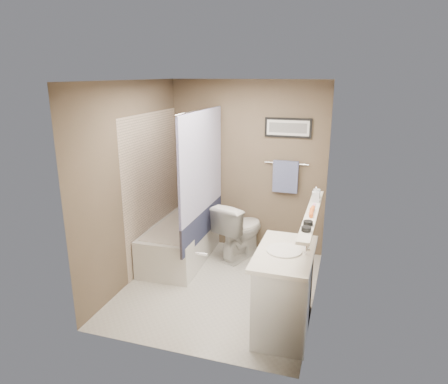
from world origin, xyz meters
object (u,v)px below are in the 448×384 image
(bathtub, at_px, (182,241))
(candle_bowl_far, at_px, (308,223))
(hair_brush_back, at_px, (312,210))
(glass_jar, at_px, (317,194))
(soap_bottle, at_px, (316,194))
(hair_brush_front, at_px, (311,213))
(candle_bowl_near, at_px, (306,229))
(vanity, at_px, (284,292))
(toilet, at_px, (240,230))

(bathtub, bearing_deg, candle_bowl_far, -34.27)
(candle_bowl_far, relative_size, hair_brush_back, 0.41)
(candle_bowl_far, distance_m, glass_jar, 0.89)
(soap_bottle, bearing_deg, hair_brush_front, -90.00)
(glass_jar, bearing_deg, candle_bowl_far, -90.00)
(hair_brush_back, bearing_deg, bathtub, 156.96)
(candle_bowl_near, height_order, hair_brush_front, hair_brush_front)
(vanity, relative_size, hair_brush_front, 4.09)
(glass_jar, bearing_deg, bathtub, 172.44)
(toilet, xyz_separation_m, candle_bowl_near, (1.03, -1.57, 0.74))
(candle_bowl_near, relative_size, candle_bowl_far, 1.00)
(bathtub, distance_m, vanity, 1.99)
(candle_bowl_near, relative_size, hair_brush_back, 0.41)
(candle_bowl_far, relative_size, glass_jar, 0.90)
(vanity, distance_m, soap_bottle, 1.14)
(candle_bowl_near, xyz_separation_m, glass_jar, (0.00, 1.05, 0.03))
(hair_brush_front, xyz_separation_m, hair_brush_back, (0.00, 0.07, 0.00))
(candle_bowl_near, bearing_deg, toilet, 123.31)
(hair_brush_back, bearing_deg, glass_jar, 90.00)
(vanity, bearing_deg, soap_bottle, 74.79)
(bathtub, distance_m, hair_brush_back, 2.13)
(candle_bowl_far, xyz_separation_m, hair_brush_front, (0.00, 0.30, 0.00))
(bathtub, height_order, candle_bowl_far, candle_bowl_far)
(vanity, height_order, candle_bowl_near, candle_bowl_near)
(toilet, distance_m, vanity, 1.69)
(vanity, xyz_separation_m, glass_jar, (0.19, 0.93, 0.77))
(vanity, xyz_separation_m, hair_brush_back, (0.19, 0.41, 0.74))
(toilet, distance_m, soap_bottle, 1.47)
(candle_bowl_far, xyz_separation_m, soap_bottle, (0.00, 0.75, 0.06))
(candle_bowl_far, relative_size, hair_brush_front, 0.41)
(toilet, bearing_deg, hair_brush_front, 152.35)
(hair_brush_back, distance_m, glass_jar, 0.52)
(vanity, relative_size, soap_bottle, 5.41)
(candle_bowl_near, bearing_deg, glass_jar, 90.00)
(soap_bottle, bearing_deg, vanity, -103.24)
(vanity, bearing_deg, hair_brush_back, 63.78)
(toilet, bearing_deg, bathtub, 40.73)
(hair_brush_front, distance_m, hair_brush_back, 0.07)
(soap_bottle, bearing_deg, toilet, 146.89)
(candle_bowl_near, relative_size, hair_brush_front, 0.41)
(vanity, xyz_separation_m, hair_brush_front, (0.19, 0.34, 0.74))
(toilet, distance_m, hair_brush_front, 1.69)
(candle_bowl_near, bearing_deg, soap_bottle, 90.00)
(bathtub, height_order, vanity, vanity)
(hair_brush_back, relative_size, glass_jar, 2.20)
(candle_bowl_far, xyz_separation_m, hair_brush_back, (0.00, 0.37, 0.00))
(candle_bowl_near, bearing_deg, hair_brush_front, 90.00)
(glass_jar, relative_size, soap_bottle, 0.60)
(toilet, height_order, glass_jar, glass_jar)
(hair_brush_front, relative_size, glass_jar, 2.20)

